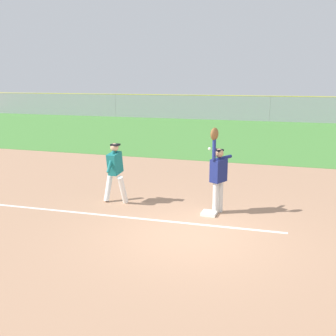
{
  "coord_description": "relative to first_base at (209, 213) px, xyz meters",
  "views": [
    {
      "loc": [
        2.07,
        -8.41,
        3.47
      ],
      "look_at": [
        -1.21,
        1.94,
        1.05
      ],
      "focal_mm": 42.89,
      "sensor_mm": 36.0,
      "label": 1
    }
  ],
  "objects": [
    {
      "name": "baseball",
      "position": [
        -0.03,
        0.01,
        1.71
      ],
      "size": [
        0.07,
        0.07,
        0.07
      ],
      "primitive_type": "sphere",
      "color": "white"
    },
    {
      "name": "parked_car_white",
      "position": [
        -0.45,
        28.51,
        0.63
      ],
      "size": [
        4.47,
        2.26,
        1.25
      ],
      "rotation": [
        0.0,
        0.0,
        -0.04
      ],
      "color": "white",
      "rests_on": "ground_plane"
    },
    {
      "name": "parked_car_green",
      "position": [
        -5.95,
        27.63,
        0.63
      ],
      "size": [
        4.54,
        2.4,
        1.25
      ],
      "rotation": [
        0.0,
        0.0,
        -0.08
      ],
      "color": "#1E6B33",
      "rests_on": "ground_plane"
    },
    {
      "name": "runner",
      "position": [
        -2.77,
        0.24,
        0.96
      ],
      "size": [
        0.73,
        0.85,
        1.72
      ],
      "rotation": [
        0.0,
        0.0,
        -0.09
      ],
      "color": "white",
      "rests_on": "ground_plane"
    },
    {
      "name": "parked_car_tan",
      "position": [
        5.08,
        27.93,
        0.63
      ],
      "size": [
        4.47,
        2.26,
        1.25
      ],
      "rotation": [
        0.0,
        0.0,
        0.04
      ],
      "color": "tan",
      "rests_on": "ground_plane"
    },
    {
      "name": "first_base",
      "position": [
        0.0,
        0.0,
        0.0
      ],
      "size": [
        0.39,
        0.39,
        0.08
      ],
      "primitive_type": "cube",
      "rotation": [
        0.0,
        0.0,
        -0.02
      ],
      "color": "white",
      "rests_on": "ground_plane"
    },
    {
      "name": "parked_car_blue",
      "position": [
        -10.87,
        28.01,
        0.63
      ],
      "size": [
        4.54,
        2.39,
        1.25
      ],
      "rotation": [
        0.0,
        0.0,
        0.08
      ],
      "color": "#23389E",
      "rests_on": "ground_plane"
    },
    {
      "name": "chalk_foul_line",
      "position": [
        -4.0,
        -0.9,
        -0.04
      ],
      "size": [
        12.0,
        0.46,
        0.01
      ],
      "primitive_type": "cube",
      "rotation": [
        0.0,
        0.0,
        0.03
      ],
      "color": "white",
      "rests_on": "ground_plane"
    },
    {
      "name": "fielder",
      "position": [
        0.17,
        0.22,
        1.08
      ],
      "size": [
        0.48,
        0.85,
        2.28
      ],
      "rotation": [
        0.0,
        0.0,
        2.7
      ],
      "color": "silver",
      "rests_on": "ground_plane"
    },
    {
      "name": "outfield_fence",
      "position": [
        -0.09,
        24.61,
        1.02
      ],
      "size": [
        55.92,
        0.08,
        2.11
      ],
      "color": "#93999E",
      "rests_on": "ground_plane"
    },
    {
      "name": "outfield_grass",
      "position": [
        -0.09,
        15.71,
        -0.04
      ],
      "size": [
        55.84,
        17.8,
        0.01
      ],
      "primitive_type": "cube",
      "color": "#478438",
      "rests_on": "ground_plane"
    },
    {
      "name": "ground_plane",
      "position": [
        -0.09,
        -1.4,
        -0.04
      ],
      "size": [
        78.84,
        78.84,
        0.0
      ],
      "primitive_type": "plane",
      "color": "tan"
    }
  ]
}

